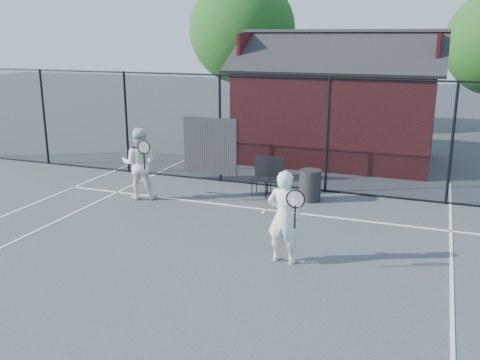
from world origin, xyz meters
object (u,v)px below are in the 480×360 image
(player_front, at_px, (284,217))
(player_back, at_px, (139,163))
(chair_left, at_px, (274,178))
(waste_bin, at_px, (310,185))
(chair_right, at_px, (262,177))
(clubhouse, at_px, (337,111))

(player_front, xyz_separation_m, player_back, (-4.49, 2.54, 0.04))
(chair_left, distance_m, waste_bin, 0.94)
(chair_right, bearing_deg, waste_bin, -1.50)
(player_back, distance_m, chair_right, 3.11)
(player_front, xyz_separation_m, waste_bin, (-0.42, 3.85, -0.47))
(player_back, relative_size, waste_bin, 2.29)
(player_front, bearing_deg, clubhouse, 94.71)
(player_back, bearing_deg, waste_bin, 17.81)
(player_front, height_order, player_back, player_back)
(player_front, bearing_deg, waste_bin, 96.29)
(player_front, distance_m, waste_bin, 3.90)
(waste_bin, bearing_deg, player_front, -83.71)
(chair_right, bearing_deg, player_front, -67.67)
(waste_bin, bearing_deg, chair_left, 180.00)
(player_back, xyz_separation_m, chair_right, (2.79, 1.31, -0.41))
(player_front, bearing_deg, chair_right, 113.83)
(player_front, distance_m, chair_left, 4.10)
(player_back, distance_m, waste_bin, 4.30)
(player_front, distance_m, player_back, 5.16)
(clubhouse, height_order, player_front, clubhouse)
(player_front, height_order, chair_left, player_front)
(chair_right, xyz_separation_m, waste_bin, (1.27, 0.00, -0.10))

